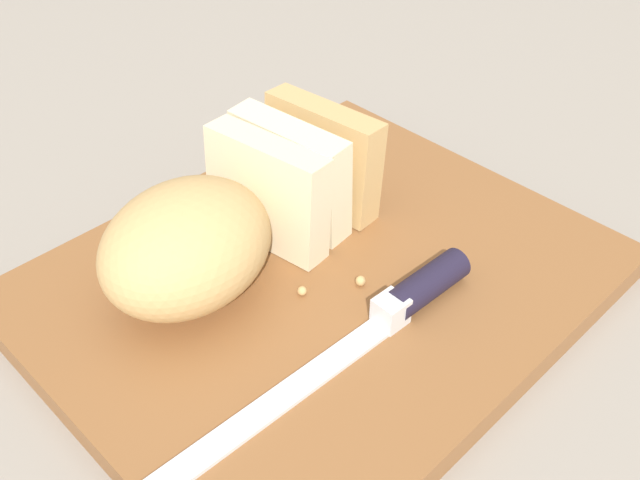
{
  "coord_description": "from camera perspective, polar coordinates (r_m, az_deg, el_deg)",
  "views": [
    {
      "loc": [
        -0.27,
        -0.29,
        0.38
      ],
      "look_at": [
        0.0,
        0.0,
        0.05
      ],
      "focal_mm": 41.53,
      "sensor_mm": 36.0,
      "label": 1
    }
  ],
  "objects": [
    {
      "name": "ground_plane",
      "position": [
        0.55,
        -0.0,
        -4.11
      ],
      "size": [
        3.0,
        3.0,
        0.0
      ],
      "primitive_type": "plane",
      "color": "gray"
    },
    {
      "name": "bread_loaf",
      "position": [
        0.52,
        -7.1,
        1.69
      ],
      "size": [
        0.23,
        0.13,
        0.08
      ],
      "rotation": [
        0.0,
        0.0,
        0.13
      ],
      "color": "tan",
      "rests_on": "cutting_board"
    },
    {
      "name": "bread_knife",
      "position": [
        0.49,
        5.24,
        -5.73
      ],
      "size": [
        0.3,
        0.02,
        0.02
      ],
      "rotation": [
        0.0,
        0.0,
        3.13
      ],
      "color": "silver",
      "rests_on": "cutting_board"
    },
    {
      "name": "crumb_stray_left",
      "position": [
        0.51,
        -1.39,
        -3.93
      ],
      "size": [
        0.01,
        0.01,
        0.01
      ],
      "primitive_type": "sphere",
      "color": "tan",
      "rests_on": "cutting_board"
    },
    {
      "name": "crumb_near_loaf",
      "position": [
        0.58,
        -0.77,
        2.3
      ],
      "size": [
        0.01,
        0.01,
        0.01
      ],
      "primitive_type": "sphere",
      "color": "tan",
      "rests_on": "cutting_board"
    },
    {
      "name": "cutting_board",
      "position": [
        0.54,
        -0.0,
        -3.3
      ],
      "size": [
        0.4,
        0.33,
        0.02
      ],
      "primitive_type": "cube",
      "rotation": [
        0.0,
        0.0,
        0.02
      ],
      "color": "brown",
      "rests_on": "ground_plane"
    },
    {
      "name": "crumb_near_knife",
      "position": [
        0.52,
        3.13,
        -3.16
      ],
      "size": [
        0.01,
        0.01,
        0.01
      ],
      "primitive_type": "sphere",
      "color": "tan",
      "rests_on": "cutting_board"
    }
  ]
}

